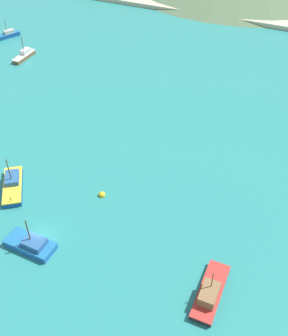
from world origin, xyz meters
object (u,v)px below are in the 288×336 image
object	(u,v)px
fishing_boat_2	(24,55)
fishing_boat_5	(7,35)
fishing_boat_1	(13,185)
fishing_boat_6	(31,244)
fishing_boat_8	(210,293)
buoy_0	(102,195)

from	to	relation	value
fishing_boat_2	fishing_boat_5	size ratio (longest dim) A/B	1.00
fishing_boat_1	fishing_boat_6	distance (m)	13.37
fishing_boat_1	fishing_boat_5	xyz separation A→B (m)	(-39.19, 47.94, -0.01)
fishing_boat_6	fishing_boat_1	bearing A→B (deg)	138.72
fishing_boat_5	fishing_boat_8	distance (m)	91.95
buoy_0	fishing_boat_6	bearing A→B (deg)	-106.78
fishing_boat_1	fishing_boat_2	world-z (taller)	fishing_boat_1
fishing_boat_5	buoy_0	distance (m)	68.76
buoy_0	fishing_boat_5	bearing A→B (deg)	140.75
fishing_boat_8	fishing_boat_2	bearing A→B (deg)	143.95
fishing_boat_8	fishing_boat_5	bearing A→B (deg)	144.12
fishing_boat_8	buoy_0	bearing A→B (deg)	153.98
fishing_boat_1	fishing_boat_6	bearing A→B (deg)	-41.28
fishing_boat_2	fishing_boat_8	world-z (taller)	fishing_boat_2
fishing_boat_2	fishing_boat_5	world-z (taller)	fishing_boat_2
fishing_boat_2	fishing_boat_5	xyz separation A→B (m)	(-11.98, 8.38, -0.06)
fishing_boat_5	fishing_boat_6	size ratio (longest dim) A/B	1.00
fishing_boat_6	fishing_boat_5	bearing A→B (deg)	130.94
fishing_boat_6	fishing_boat_2	bearing A→B (deg)	127.60
fishing_boat_2	fishing_boat_5	bearing A→B (deg)	145.03
fishing_boat_1	fishing_boat_2	size ratio (longest dim) A/B	1.20
fishing_boat_6	fishing_boat_8	world-z (taller)	fishing_boat_6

